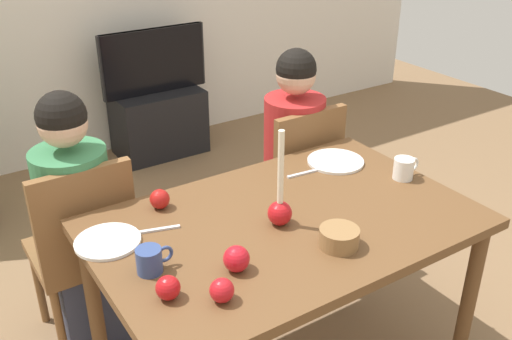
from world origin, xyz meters
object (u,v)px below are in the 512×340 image
object	(u,v)px
plate_right	(336,161)
apple_near_candle	(222,290)
dining_table	(285,238)
person_left_child	(80,229)
apple_far_edge	(168,288)
mug_left	(150,260)
chair_right	(297,178)
apple_by_right_mug	(236,259)
tv	(154,61)
candle_centerpiece	(280,206)
plate_left	(108,241)
chair_left	(84,244)
bowl_walnuts	(339,238)
tv_stand	(159,122)
mug_right	(405,169)
apple_by_left_plate	(160,199)
person_right_child	(293,165)

from	to	relation	value
plate_right	apple_near_candle	world-z (taller)	apple_near_candle
dining_table	person_left_child	distance (m)	0.88
apple_far_edge	mug_left	bearing A→B (deg)	86.28
chair_right	apple_by_right_mug	xyz separation A→B (m)	(-0.82, -0.77, 0.28)
tv	candle_centerpiece	size ratio (longest dim) A/B	2.14
plate_left	apple_by_right_mug	bearing A→B (deg)	-51.91
chair_left	plate_right	size ratio (longest dim) A/B	3.61
dining_table	chair_left	world-z (taller)	chair_left
bowl_walnuts	plate_left	bearing A→B (deg)	145.74
apple_by_right_mug	chair_left	bearing A→B (deg)	109.95
dining_table	tv_stand	bearing A→B (deg)	77.80
dining_table	candle_centerpiece	distance (m)	0.16
person_left_child	candle_centerpiece	xyz separation A→B (m)	(0.55, -0.65, 0.25)
mug_right	apple_by_left_plate	xyz separation A→B (m)	(-0.96, 0.33, -0.01)
mug_left	mug_right	size ratio (longest dim) A/B	0.99
plate_left	plate_right	size ratio (longest dim) A/B	0.92
tv	candle_centerpiece	world-z (taller)	candle_centerpiece
person_right_child	mug_right	distance (m)	0.69
chair_left	mug_right	bearing A→B (deg)	-27.10
chair_left	chair_right	distance (m)	1.10
tv_stand	chair_right	bearing A→B (deg)	-89.53
dining_table	apple_near_candle	distance (m)	0.52
tv	apple_near_candle	bearing A→B (deg)	-109.74
plate_left	apple_by_left_plate	xyz separation A→B (m)	(0.25, 0.12, 0.03)
dining_table	bowl_walnuts	xyz separation A→B (m)	(0.05, -0.24, 0.12)
person_left_child	plate_left	xyz separation A→B (m)	(-0.01, -0.43, 0.19)
chair_left	apple_by_right_mug	xyz separation A→B (m)	(0.28, -0.77, 0.28)
mug_left	tv	bearing A→B (deg)	65.85
chair_left	candle_centerpiece	distance (m)	0.89
chair_right	apple_far_edge	distance (m)	1.35
dining_table	plate_left	size ratio (longest dim) A/B	6.14
tv_stand	plate_right	distance (m)	2.10
apple_far_edge	tv_stand	bearing A→B (deg)	66.97
person_right_child	mug_left	xyz separation A→B (m)	(-1.05, -0.66, 0.22)
mug_left	mug_right	xyz separation A→B (m)	(1.15, 0.02, 0.00)
tv_stand	chair_left	bearing A→B (deg)	-122.72
person_left_child	mug_left	size ratio (longest dim) A/B	9.33
mug_left	apple_far_edge	xyz separation A→B (m)	(-0.01, -0.15, -0.01)
bowl_walnuts	apple_by_right_mug	distance (m)	0.37
apple_by_right_mug	person_right_child	bearing A→B (deg)	44.38
chair_right	apple_by_right_mug	distance (m)	1.16
dining_table	apple_near_candle	bearing A→B (deg)	-147.68
apple_by_left_plate	apple_by_right_mug	size ratio (longest dim) A/B	0.88
chair_left	apple_by_right_mug	bearing A→B (deg)	-70.05
candle_centerpiece	plate_left	size ratio (longest dim) A/B	1.62
person_right_child	mug_left	bearing A→B (deg)	-147.94
chair_right	plate_right	bearing A→B (deg)	-97.89
chair_right	person_right_child	size ratio (longest dim) A/B	0.77
tv_stand	mug_right	size ratio (longest dim) A/B	5.03
candle_centerpiece	dining_table	bearing A→B (deg)	18.80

